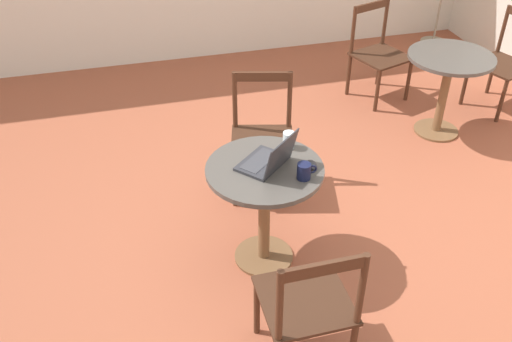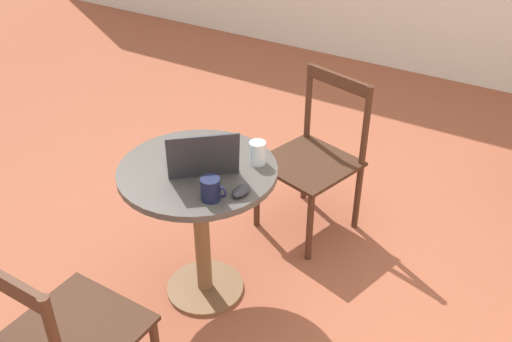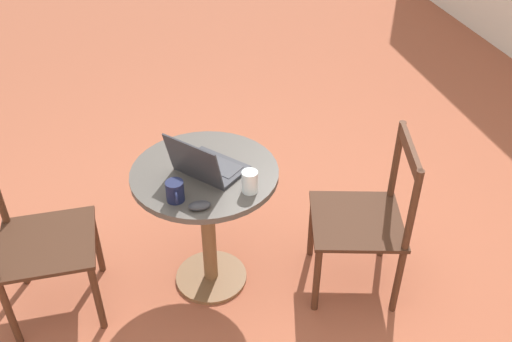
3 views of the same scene
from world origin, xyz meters
TOP-DOWN VIEW (x-y plane):
  - ground_plane at (0.00, 0.00)m, footprint 16.00×16.00m
  - cafe_table_near at (-0.09, -0.08)m, footprint 0.71×0.71m
  - chair_near_back at (0.11, 0.70)m, footprint 0.55×0.55m
  - chair_near_front at (-0.09, -0.91)m, footprint 0.46×0.46m
  - laptop at (-0.07, -0.07)m, footprint 0.40×0.40m
  - mouse at (0.18, -0.14)m, footprint 0.06×0.10m
  - mug at (0.10, -0.24)m, footprint 0.12×0.08m
  - drinking_glass at (0.11, 0.10)m, footprint 0.07×0.07m

SIDE VIEW (x-z plane):
  - ground_plane at x=0.00m, z-range 0.00..0.00m
  - chair_near_back at x=0.11m, z-range 0.00..0.89m
  - chair_near_front at x=-0.09m, z-range 0.00..0.89m
  - cafe_table_near at x=-0.09m, z-range 0.19..0.92m
  - mouse at x=0.18m, z-range 0.73..0.76m
  - laptop at x=-0.07m, z-range 0.66..0.89m
  - mug at x=0.10m, z-range 0.73..0.83m
  - drinking_glass at x=0.11m, z-range 0.73..0.84m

